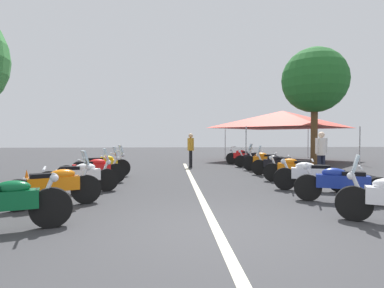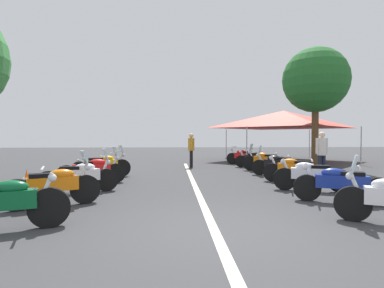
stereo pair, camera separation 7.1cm
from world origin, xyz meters
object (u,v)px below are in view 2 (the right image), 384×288
Objects in this scene: motorcycle_right_row_1 at (341,183)px; motorcycle_left_row_3 at (93,170)px; roadside_tree_1 at (316,80)px; bystander_0 at (191,147)px; motorcycle_left_row_2 at (79,176)px; motorcycle_right_row_7 at (244,157)px; traffic_cone_1 at (27,181)px; motorcycle_right_row_2 at (311,175)px; bystander_1 at (322,151)px; motorcycle_right_row_3 at (295,169)px; motorcycle_left_row_1 at (54,185)px; motorcycle_right_row_4 at (278,164)px; event_tent at (284,119)px; motorcycle_left_row_4 at (103,165)px; motorcycle_right_row_5 at (265,161)px; motorcycle_right_row_6 at (256,159)px.

motorcycle_left_row_3 is at bearing -3.07° from motorcycle_right_row_1.
bystander_0 is at bearing 81.38° from roadside_tree_1.
motorcycle_right_row_7 is at bearing 31.02° from motorcycle_left_row_2.
motorcycle_left_row_2 reaches higher than traffic_cone_1.
roadside_tree_1 reaches higher than motorcycle_left_row_3.
motorcycle_left_row_3 reaches higher than motorcycle_right_row_7.
motorcycle_right_row_2 is 3.11m from bystander_1.
bystander_1 is (1.00, -1.43, 0.56)m from motorcycle_right_row_3.
motorcycle_left_row_3 reaches higher than motorcycle_left_row_2.
motorcycle_left_row_1 is 0.92× the size of motorcycle_right_row_4.
motorcycle_right_row_1 is at bearing -74.93° from bystander_0.
motorcycle_left_row_2 is 10.25m from motorcycle_right_row_7.
motorcycle_right_row_7 is 2.92× the size of traffic_cone_1.
event_tent reaches higher than motorcycle_left_row_3.
motorcycle_left_row_3 is 6.33m from bystander_0.
motorcycle_right_row_2 is at bearing -35.91° from motorcycle_left_row_3.
motorcycle_right_row_1 is 12.83m from event_tent.
motorcycle_right_row_7 reaches higher than motorcycle_right_row_3.
motorcycle_right_row_4 is 3.27× the size of traffic_cone_1.
motorcycle_right_row_4 is at bearing -66.90° from motorcycle_right_row_3.
motorcycle_left_row_1 is 0.91× the size of motorcycle_left_row_4.
motorcycle_right_row_2 is at bearing -66.86° from motorcycle_right_row_1.
bystander_1 is at bearing 169.24° from event_tent.
motorcycle_right_row_5 is 6.80m from event_tent.
motorcycle_left_row_4 is 0.35× the size of roadside_tree_1.
motorcycle_left_row_1 is 0.99× the size of motorcycle_right_row_5.
roadside_tree_1 reaches higher than motorcycle_right_row_6.
motorcycle_left_row_2 is at bearing -109.79° from motorcycle_left_row_3.
motorcycle_left_row_3 is 1.03× the size of motorcycle_right_row_1.
motorcycle_left_row_3 is at bearing 24.44° from motorcycle_right_row_3.
motorcycle_right_row_4 is (1.73, -6.70, -0.01)m from motorcycle_left_row_3.
motorcycle_left_row_1 is 0.26× the size of event_tent.
motorcycle_left_row_2 is at bearing -104.25° from traffic_cone_1.
motorcycle_right_row_6 is at bearing -12.01° from bystander_0.
motorcycle_right_row_1 is at bearing -104.46° from traffic_cone_1.
motorcycle_left_row_4 reaches higher than motorcycle_right_row_3.
motorcycle_right_row_7 is at bearing -46.48° from traffic_cone_1.
motorcycle_left_row_3 is 7.20m from motorcycle_right_row_1.
event_tent is (12.24, -3.15, 2.19)m from motorcycle_right_row_1.
bystander_0 is 0.29× the size of roadside_tree_1.
motorcycle_left_row_2 is 0.99× the size of motorcycle_left_row_3.
bystander_1 is (-0.60, -8.10, 0.53)m from motorcycle_left_row_4.
traffic_cone_1 is at bearing 55.94° from motorcycle_right_row_5.
motorcycle_left_row_1 is 1.03× the size of motorcycle_right_row_7.
bystander_1 reaches higher than motorcycle_right_row_1.
bystander_0 is (6.40, -5.03, 0.71)m from traffic_cone_1.
motorcycle_right_row_5 reaches higher than motorcycle_right_row_3.
motorcycle_right_row_2 reaches higher than motorcycle_right_row_3.
motorcycle_right_row_2 is 1.18× the size of bystander_0.
motorcycle_right_row_1 is at bearing 112.43° from motorcycle_right_row_6.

